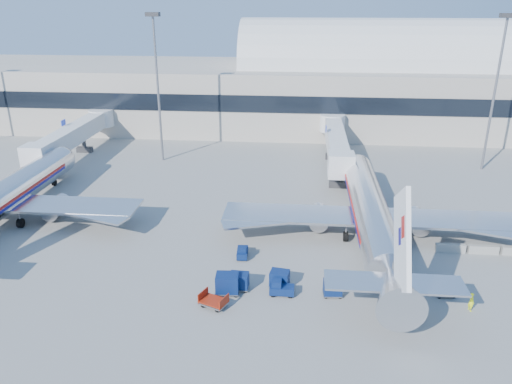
# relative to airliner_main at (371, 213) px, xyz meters

# --- Properties ---
(ground) EXTENTS (260.00, 260.00, 0.00)m
(ground) POSITION_rel_airliner_main_xyz_m (-10.00, -4.51, -2.93)
(ground) COLOR gray
(ground) RESTS_ON ground
(terminal) EXTENTS (170.00, 28.15, 21.00)m
(terminal) POSITION_rel_airliner_main_xyz_m (-23.60, 51.46, 4.60)
(terminal) COLOR #B2AA9E
(terminal) RESTS_ON ground
(airliner_main) EXTENTS (32.00, 37.26, 12.07)m
(airliner_main) POSITION_rel_airliner_main_xyz_m (0.00, 0.00, 0.00)
(airliner_main) COLOR silver
(airliner_main) RESTS_ON ground
(airliner_mid) EXTENTS (32.00, 37.26, 12.07)m
(airliner_mid) POSITION_rel_airliner_main_xyz_m (-42.00, 0.00, 0.00)
(airliner_mid) COLOR silver
(airliner_mid) RESTS_ON ground
(jetbridge_near) EXTENTS (4.40, 27.50, 6.25)m
(jetbridge_near) POSITION_rel_airliner_main_xyz_m (-2.40, 26.30, 1.00)
(jetbridge_near) COLOR silver
(jetbridge_near) RESTS_ON ground
(jetbridge_mid) EXTENTS (4.40, 27.50, 6.25)m
(jetbridge_mid) POSITION_rel_airliner_main_xyz_m (-44.40, 26.30, 1.00)
(jetbridge_mid) COLOR silver
(jetbridge_mid) RESTS_ON ground
(mast_west) EXTENTS (2.00, 1.20, 22.60)m
(mast_west) POSITION_rel_airliner_main_xyz_m (-30.00, 25.49, 11.87)
(mast_west) COLOR slate
(mast_west) RESTS_ON ground
(mast_east) EXTENTS (2.00, 1.20, 22.60)m
(mast_east) POSITION_rel_airliner_main_xyz_m (20.00, 25.49, 11.87)
(mast_east) COLOR slate
(mast_east) RESTS_ON ground
(barrier_near) EXTENTS (3.00, 0.55, 0.90)m
(barrier_near) POSITION_rel_airliner_main_xyz_m (8.00, -2.51, -2.48)
(barrier_near) COLOR #9E9E96
(barrier_near) RESTS_ON ground
(barrier_mid) EXTENTS (3.00, 0.55, 0.90)m
(barrier_mid) POSITION_rel_airliner_main_xyz_m (11.30, -2.51, -2.48)
(barrier_mid) COLOR #9E9E96
(barrier_mid) RESTS_ON ground
(tug_lead) EXTENTS (2.19, 1.12, 1.42)m
(tug_lead) POSITION_rel_airliner_main_xyz_m (-9.08, -12.10, -2.28)
(tug_lead) COLOR #0A1C4B
(tug_lead) RESTS_ON ground
(tug_right) EXTENTS (2.30, 1.41, 1.40)m
(tug_right) POSITION_rel_airliner_main_xyz_m (-0.78, -9.77, -2.29)
(tug_right) COLOR #0A1C4B
(tug_right) RESTS_ON ground
(tug_left) EXTENTS (1.13, 2.13, 1.36)m
(tug_left) POSITION_rel_airliner_main_xyz_m (-13.29, -5.69, -2.31)
(tug_left) COLOR #0A1C4B
(tug_left) RESTS_ON ground
(cart_train_a) EXTENTS (1.97, 1.63, 1.57)m
(cart_train_a) POSITION_rel_airliner_main_xyz_m (-9.26, -10.78, -2.09)
(cart_train_a) COLOR #0A1C4B
(cart_train_a) RESTS_ON ground
(cart_train_b) EXTENTS (1.82, 1.43, 1.54)m
(cart_train_b) POSITION_rel_airliner_main_xyz_m (-12.86, -11.52, -2.10)
(cart_train_b) COLOR #0A1C4B
(cart_train_b) RESTS_ON ground
(cart_train_c) EXTENTS (2.20, 1.73, 1.86)m
(cart_train_c) POSITION_rel_airliner_main_xyz_m (-13.82, -12.30, -1.93)
(cart_train_c) COLOR #0A1C4B
(cart_train_c) RESTS_ON ground
(cart_solo_near) EXTENTS (1.76, 1.40, 1.47)m
(cart_solo_near) POSITION_rel_airliner_main_xyz_m (-4.53, -11.80, -2.14)
(cart_solo_near) COLOR #0A1C4B
(cart_solo_near) RESTS_ON ground
(cart_solo_far) EXTENTS (1.95, 1.59, 1.56)m
(cart_solo_far) POSITION_rel_airliner_main_xyz_m (5.37, -10.77, -2.09)
(cart_solo_far) COLOR #0A1C4B
(cart_solo_far) RESTS_ON ground
(cart_open_red) EXTENTS (2.67, 2.32, 0.60)m
(cart_open_red) POSITION_rel_airliner_main_xyz_m (-14.67, -14.44, -2.50)
(cart_open_red) COLOR slate
(cart_open_red) RESTS_ON ground
(ramp_worker) EXTENTS (0.56, 0.70, 1.68)m
(ramp_worker) POSITION_rel_airliner_main_xyz_m (6.90, -12.99, -2.09)
(ramp_worker) COLOR #D7EA18
(ramp_worker) RESTS_ON ground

